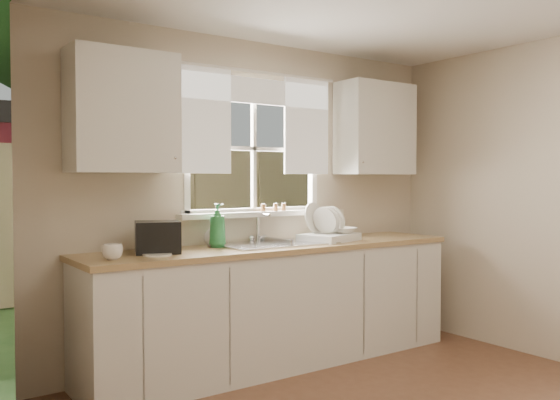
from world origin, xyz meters
TOP-DOWN VIEW (x-y plane):
  - room_walls at (0.00, -0.07)m, footprint 3.62×4.02m
  - window at (0.00, 2.00)m, footprint 1.38×0.16m
  - curtains at (0.00, 1.95)m, footprint 1.50×0.03m
  - base_cabinets at (0.00, 1.68)m, footprint 3.00×0.62m
  - countertop at (0.00, 1.68)m, footprint 3.04×0.65m
  - upper_cabinet_left at (-1.15, 1.82)m, footprint 0.70×0.33m
  - upper_cabinet_right at (1.15, 1.82)m, footprint 0.70×0.33m
  - wall_outlet at (0.88, 1.99)m, footprint 0.08×0.01m
  - sill_jars at (0.15, 1.94)m, footprint 0.24×0.04m
  - backyard at (0.58, 8.42)m, footprint 20.00×10.00m
  - sink at (0.00, 1.71)m, footprint 0.88×0.52m
  - dish_rack at (0.49, 1.67)m, footprint 0.53×0.45m
  - bowl at (0.62, 1.62)m, footprint 0.20×0.20m
  - soap_bottle_a at (-0.46, 1.79)m, footprint 0.15×0.15m
  - soap_bottle_b at (-0.46, 1.80)m, footprint 0.09×0.10m
  - soap_bottle_c at (-0.46, 1.85)m, footprint 0.16×0.16m
  - saucer at (-1.01, 1.60)m, footprint 0.19×0.19m
  - cup at (-1.32, 1.56)m, footprint 0.14×0.14m
  - black_appliance at (-0.95, 1.73)m, footprint 0.36×0.34m

SIDE VIEW (x-z plane):
  - base_cabinets at x=0.00m, z-range 0.00..0.87m
  - sink at x=0.00m, z-range 0.64..1.04m
  - countertop at x=0.00m, z-range 0.87..0.91m
  - saucer at x=-1.01m, z-range 0.91..0.92m
  - cup at x=-1.32m, z-range 0.91..1.01m
  - dish_rack at x=0.49m, z-range 0.82..1.13m
  - bowl at x=0.62m, z-range 0.97..1.02m
  - soap_bottle_b at x=-0.46m, z-range 0.91..1.09m
  - soap_bottle_c at x=-0.46m, z-range 0.91..1.10m
  - black_appliance at x=-0.95m, z-range 0.91..1.12m
  - soap_bottle_a at x=-0.46m, z-range 0.91..1.23m
  - wall_outlet at x=0.88m, z-range 1.02..1.14m
  - sill_jars at x=0.15m, z-range 1.15..1.21m
  - room_walls at x=0.00m, z-range -0.01..2.49m
  - window at x=0.00m, z-range 0.95..2.02m
  - upper_cabinet_left at x=-1.15m, z-range 1.45..2.25m
  - upper_cabinet_right at x=1.15m, z-range 1.45..2.25m
  - curtains at x=0.00m, z-range 1.53..2.34m
  - backyard at x=0.58m, z-range 0.40..6.53m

